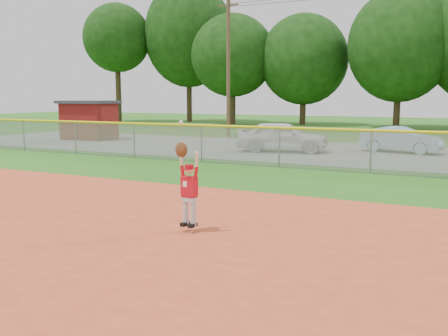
# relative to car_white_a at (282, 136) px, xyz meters

# --- Properties ---
(ground) EXTENTS (120.00, 120.00, 0.00)m
(ground) POSITION_rel_car_white_a_xyz_m (1.69, -14.99, -0.76)
(ground) COLOR #276116
(ground) RESTS_ON ground
(parking_strip) EXTENTS (44.00, 10.00, 0.03)m
(parking_strip) POSITION_rel_car_white_a_xyz_m (1.69, 1.01, -0.75)
(parking_strip) COLOR slate
(parking_strip) RESTS_ON ground
(car_white_a) EXTENTS (4.59, 2.68, 1.47)m
(car_white_a) POSITION_rel_car_white_a_xyz_m (0.00, 0.00, 0.00)
(car_white_a) COLOR white
(car_white_a) RESTS_ON parking_strip
(car_blue) EXTENTS (3.84, 1.88, 1.21)m
(car_blue) POSITION_rel_car_white_a_xyz_m (5.12, 2.20, -0.13)
(car_blue) COLOR #8BB7D0
(car_blue) RESTS_ON parking_strip
(utility_shed) EXTENTS (3.32, 2.65, 2.40)m
(utility_shed) POSITION_rel_car_white_a_xyz_m (-13.12, 1.38, 0.46)
(utility_shed) COLOR #5E100D
(utility_shed) RESTS_ON ground
(outfield_fence) EXTENTS (40.06, 0.10, 1.55)m
(outfield_fence) POSITION_rel_car_white_a_xyz_m (1.69, -4.99, 0.12)
(outfield_fence) COLOR gray
(outfield_fence) RESTS_ON ground
(power_lines) EXTENTS (19.40, 0.24, 9.00)m
(power_lines) POSITION_rel_car_white_a_xyz_m (2.69, 7.01, 3.91)
(power_lines) COLOR #4C3823
(power_lines) RESTS_ON ground
(tree_line) EXTENTS (62.37, 13.00, 14.43)m
(tree_line) POSITION_rel_car_white_a_xyz_m (2.65, 22.91, 6.77)
(tree_line) COLOR #422D1C
(tree_line) RESTS_ON ground
(ballplayer) EXTENTS (0.54, 0.24, 2.05)m
(ballplayer) POSITION_rel_car_white_a_xyz_m (3.26, -14.33, 0.20)
(ballplayer) COLOR silver
(ballplayer) RESTS_ON ground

